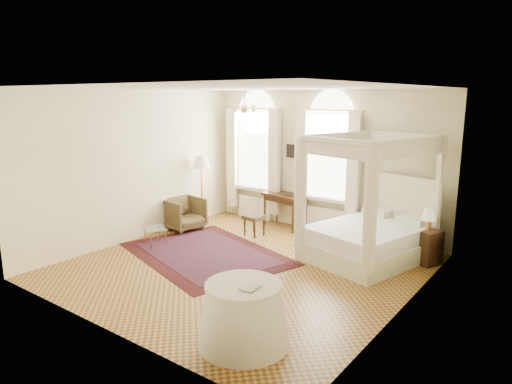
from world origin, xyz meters
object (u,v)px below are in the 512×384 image
writing_desk (285,199)px  stool (254,219)px  canopy_bed (367,232)px  coffee_table (155,230)px  floor_lamp (201,166)px  nightstand (426,246)px  armchair (184,214)px  side_table (244,314)px

writing_desk → stool: 1.08m
canopy_bed → coffee_table: 4.42m
coffee_table → floor_lamp: 2.24m
writing_desk → nightstand: bearing=-7.6°
canopy_bed → floor_lamp: (-4.38, -0.01, 0.92)m
nightstand → coffee_table: size_ratio=0.98×
canopy_bed → armchair: 4.43m
nightstand → floor_lamp: bearing=-174.9°
canopy_bed → writing_desk: (-2.52, 0.95, 0.15)m
floor_lamp → armchair: bearing=-89.2°
coffee_table → side_table: size_ratio=0.56×
armchair → coffee_table: armchair is taller
stool → canopy_bed: bearing=1.5°
side_table → coffee_table: bearing=153.4°
nightstand → floor_lamp: (-5.40, -0.48, 1.14)m
stool → nightstand: bearing=8.3°
stool → floor_lamp: floor_lamp is taller
stool → floor_lamp: bearing=178.0°
stool → side_table: size_ratio=0.40×
canopy_bed → floor_lamp: bearing=-179.9°
armchair → coffee_table: 1.31m
armchair → side_table: side_table is taller
nightstand → writing_desk: (-3.54, 0.47, 0.37)m
writing_desk → coffee_table: writing_desk is taller
side_table → nightstand: bearing=77.0°
floor_lamp → side_table: (4.39, -3.89, -1.07)m
stool → coffee_table: (-1.29, -1.83, -0.05)m
stool → coffee_table: 2.24m
armchair → coffee_table: (0.39, -1.25, -0.04)m
canopy_bed → writing_desk: bearing=159.4°
armchair → floor_lamp: floor_lamp is taller
writing_desk → side_table: bearing=-62.5°
stool → armchair: 1.78m
writing_desk → armchair: bearing=-139.2°
canopy_bed → side_table: 3.91m
stool → floor_lamp: (-1.69, 0.06, 1.07)m
armchair → coffee_table: bearing=-154.7°
canopy_bed → armchair: canopy_bed is taller
stool → side_table: side_table is taller
stool → coffee_table: stool is taller
writing_desk → coffee_table: (-1.46, -2.85, -0.36)m
nightstand → writing_desk: bearing=172.4°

